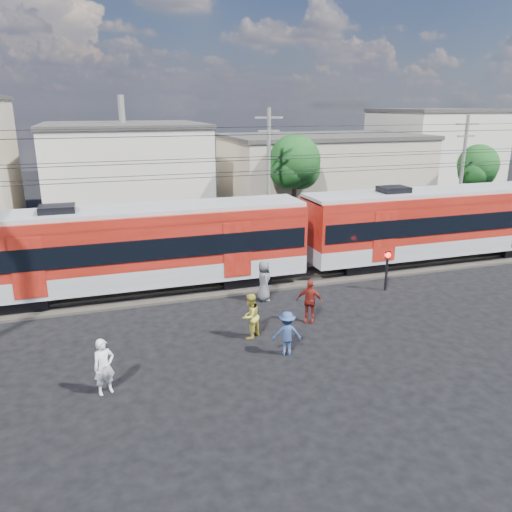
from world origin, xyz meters
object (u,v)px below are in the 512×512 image
(commuter_train, at_px, (140,245))
(pedestrian_a, at_px, (104,367))
(pedestrian_c, at_px, (287,333))
(crossing_signal, at_px, (387,263))

(commuter_train, distance_m, pedestrian_a, 8.76)
(commuter_train, height_order, pedestrian_a, commuter_train)
(commuter_train, relative_size, pedestrian_c, 30.69)
(commuter_train, height_order, crossing_signal, commuter_train)
(commuter_train, distance_m, pedestrian_c, 9.03)
(pedestrian_a, bearing_deg, commuter_train, 57.55)
(pedestrian_a, relative_size, crossing_signal, 0.92)
(pedestrian_a, bearing_deg, crossing_signal, 2.34)
(pedestrian_c, relative_size, crossing_signal, 0.83)
(pedestrian_c, xyz_separation_m, crossing_signal, (6.94, 4.58, 0.54))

